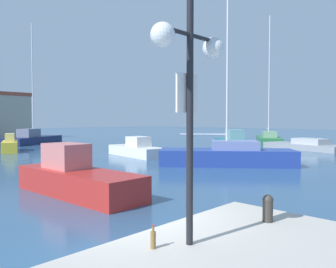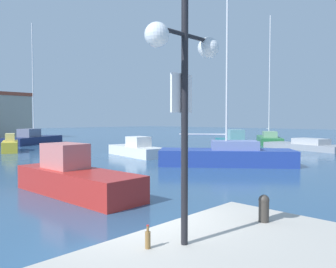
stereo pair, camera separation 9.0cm
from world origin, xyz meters
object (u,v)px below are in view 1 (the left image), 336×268
Objects in this scene: bottle at (153,239)px; sailboat_blue_behind_lamppost at (228,155)px; motorboat_red_distant_north at (76,178)px; lamppost at (190,58)px; motorboat_yellow_center_channel at (10,145)px; motorboat_teal_far_right at (234,141)px; motorboat_white_outer_mooring at (137,149)px; sailboat_green_far_left at (269,138)px; sailboat_navy_distant_east at (33,138)px; mooring_bollard at (268,207)px; motorboat_grey_mid_harbor at (306,146)px.

sailboat_blue_behind_lamppost is (13.69, 7.83, -0.44)m from bottle.
lamppost is at bearing -109.96° from motorboat_red_distant_north.
motorboat_red_distant_north is at bearing 70.04° from lamppost.
sailboat_blue_behind_lamppost is 2.47× the size of motorboat_yellow_center_channel.
motorboat_teal_far_right is at bearing 30.35° from bottle.
sailboat_green_far_left is at bearing -1.57° from motorboat_white_outer_mooring.
sailboat_navy_distant_east is at bearing 123.12° from motorboat_teal_far_right.
mooring_bollard is at bearing -97.15° from motorboat_red_distant_north.
motorboat_teal_far_right is 0.81× the size of motorboat_grey_mid_harbor.
motorboat_red_distant_north is at bearing -177.14° from motorboat_grey_mid_harbor.
motorboat_grey_mid_harbor is at bearing 20.01° from mooring_bollard.
mooring_bollard reaches higher than motorboat_grey_mid_harbor.
bottle is at bearing 165.70° from mooring_bollard.
motorboat_red_distant_north is at bearing -177.74° from sailboat_blue_behind_lamppost.
mooring_bollard is 19.65m from motorboat_white_outer_mooring.
sailboat_green_far_left reaches higher than motorboat_teal_far_right.
motorboat_red_distant_north reaches higher than motorboat_grey_mid_harbor.
mooring_bollard is at bearing -153.08° from sailboat_green_far_left.
sailboat_navy_distant_east reaches higher than bottle.
motorboat_teal_far_right reaches higher than motorboat_white_outer_mooring.
sailboat_blue_behind_lamppost is at bearing -159.52° from sailboat_green_far_left.
sailboat_blue_behind_lamppost reaches higher than motorboat_yellow_center_channel.
mooring_bollard is at bearing -108.39° from sailboat_navy_distant_east.
lamppost reaches higher than motorboat_teal_far_right.
motorboat_yellow_center_channel is 0.54× the size of motorboat_grey_mid_harbor.
sailboat_navy_distant_east reaches higher than sailboat_blue_behind_lamppost.
motorboat_yellow_center_channel is at bearing 106.61° from sailboat_blue_behind_lamppost.
lamppost is 3.02m from mooring_bollard.
sailboat_navy_distant_east is 22.29m from motorboat_teal_far_right.
sailboat_green_far_left is (32.66, 15.36, -3.04)m from lamppost.
sailboat_green_far_left is (19.44, 7.26, -0.04)m from sailboat_blue_behind_lamppost.
sailboat_blue_behind_lamppost reaches higher than bottle.
motorboat_grey_mid_harbor is (13.87, 0.80, -0.23)m from sailboat_blue_behind_lamppost.
motorboat_teal_far_right reaches higher than motorboat_grey_mid_harbor.
bottle is 15.78m from sailboat_blue_behind_lamppost.
lamppost reaches higher than motorboat_yellow_center_channel.
lamppost is 0.33× the size of sailboat_navy_distant_east.
motorboat_red_distant_north is at bearing -165.59° from sailboat_green_far_left.
mooring_bollard is 0.06× the size of motorboat_grey_mid_harbor.
bottle is 0.02× the size of sailboat_navy_distant_east.
mooring_bollard is at bearing -159.99° from motorboat_grey_mid_harbor.
mooring_bollard is 0.08× the size of motorboat_red_distant_north.
lamppost is 0.69× the size of motorboat_teal_far_right.
sailboat_green_far_left is at bearing -43.95° from sailboat_navy_distant_east.
sailboat_blue_behind_lamppost is 19.14m from motorboat_yellow_center_channel.
mooring_bollard is 28.39m from motorboat_teal_far_right.
motorboat_grey_mid_harbor is (25.30, 9.21, -0.80)m from mooring_bollard.
sailboat_navy_distant_east is 26.99m from sailboat_green_far_left.
sailboat_green_far_left is at bearing 26.92° from mooring_bollard.
mooring_bollard is 0.05× the size of sailboat_blue_behind_lamppost.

